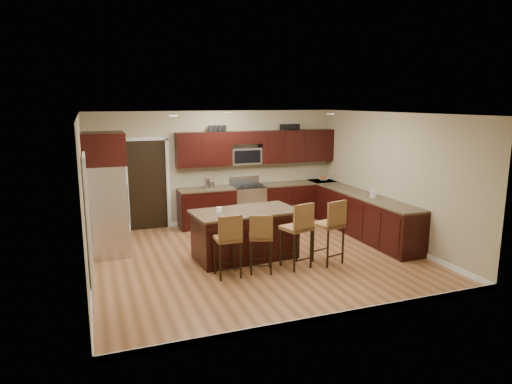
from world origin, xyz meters
name	(u,v)px	position (x,y,z in m)	size (l,w,h in m)	color
floor	(257,257)	(0.00, 0.00, 0.00)	(6.00, 6.00, 0.00)	#9F683F
ceiling	(257,114)	(0.00, 0.00, 2.70)	(6.00, 6.00, 0.00)	silver
wall_back	(217,168)	(0.00, 2.75, 1.35)	(6.00, 6.00, 0.00)	tan
wall_left	(84,200)	(-3.00, 0.00, 1.35)	(5.50, 5.50, 0.00)	tan
wall_right	(392,178)	(3.00, 0.00, 1.35)	(5.50, 5.50, 0.00)	tan
base_cabinets	(312,209)	(1.90, 1.45, 0.46)	(4.02, 3.96, 0.92)	black
upper_cabinets	(260,146)	(1.04, 2.58, 1.84)	(4.00, 0.33, 0.80)	black
range	(248,204)	(0.68, 2.45, 0.47)	(0.76, 0.64, 1.11)	silver
microwave	(245,156)	(0.68, 2.60, 1.62)	(0.76, 0.31, 0.40)	silver
doorway	(148,185)	(-1.65, 2.73, 1.03)	(0.85, 0.03, 2.06)	black
pantry_door	(87,224)	(-2.98, -0.30, 1.02)	(0.03, 0.80, 2.04)	white
letter_decor	(254,128)	(0.90, 2.58, 2.29)	(2.20, 0.03, 0.15)	black
island	(245,236)	(-0.21, 0.06, 0.43)	(2.02, 1.17, 0.92)	black
stool_left	(229,238)	(-0.79, -0.79, 0.68)	(0.41, 0.41, 1.09)	brown
stool_mid	(261,236)	(-0.22, -0.78, 0.65)	(0.49, 0.49, 1.05)	brown
stool_right	(299,228)	(0.49, -0.79, 0.74)	(0.55, 0.55, 1.19)	brown
refrigerator	(106,193)	(-2.62, 1.20, 1.21)	(0.79, 0.94, 2.35)	silver
floor_mat	(263,235)	(0.66, 1.33, 0.01)	(0.97, 0.65, 0.01)	olive
fruit_bowl	(324,179)	(2.75, 2.45, 0.95)	(0.28, 0.28, 0.07)	silver
soap_bottle	(374,193)	(2.70, 0.20, 1.03)	(0.10, 0.10, 0.22)	#B2B2B2
canister_tall	(207,183)	(-0.32, 2.45, 1.03)	(0.12, 0.12, 0.23)	silver
canister_short	(212,185)	(-0.20, 2.45, 0.99)	(0.11, 0.11, 0.14)	silver
island_jar	(219,210)	(-0.71, 0.06, 0.97)	(0.10, 0.10, 0.10)	white
stool_extra	(331,224)	(1.14, -0.79, 0.74)	(0.55, 0.55, 1.19)	brown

